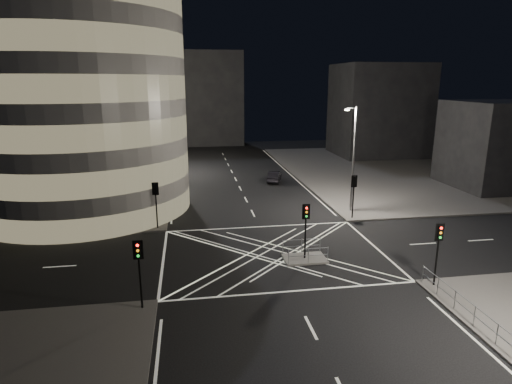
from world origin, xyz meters
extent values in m
plane|color=black|center=(0.00, 0.00, 0.00)|extent=(120.00, 120.00, 0.00)
cube|color=#54514F|center=(-29.00, 27.00, 0.07)|extent=(42.00, 42.00, 0.15)
cube|color=#54514F|center=(29.00, 27.00, 0.07)|extent=(42.00, 42.00, 0.15)
cube|color=slate|center=(2.00, -1.50, 0.07)|extent=(3.00, 2.00, 0.15)
cylinder|color=gray|center=(-16.00, 14.00, 12.65)|extent=(20.00, 20.00, 25.00)
cube|color=gray|center=(-26.00, 24.00, 12.65)|extent=(20.00, 18.00, 25.00)
cube|color=gray|center=(-22.00, 42.00, 11.15)|extent=(24.00, 16.00, 22.00)
cube|color=black|center=(26.00, 40.00, 7.65)|extent=(14.00, 12.00, 15.00)
cube|color=black|center=(30.00, 16.00, 5.15)|extent=(10.00, 10.00, 10.00)
cube|color=black|center=(-4.00, 58.00, 9.00)|extent=(18.00, 8.00, 18.00)
cylinder|color=black|center=(-10.50, 9.00, 1.53)|extent=(0.32, 0.32, 2.76)
ellipsoid|color=black|center=(-10.50, 9.00, 4.26)|extent=(4.91, 4.91, 5.64)
cylinder|color=black|center=(-10.50, 15.00, 1.98)|extent=(0.32, 0.32, 3.66)
ellipsoid|color=black|center=(-10.50, 15.00, 5.03)|extent=(4.46, 4.46, 5.13)
cylinder|color=black|center=(-10.50, 21.00, 1.64)|extent=(0.32, 0.32, 2.98)
ellipsoid|color=black|center=(-10.50, 21.00, 4.44)|extent=(4.78, 4.78, 5.50)
cylinder|color=black|center=(-10.50, 27.00, 1.84)|extent=(0.32, 0.32, 3.37)
ellipsoid|color=black|center=(-10.50, 27.00, 4.82)|extent=(4.72, 4.72, 5.42)
cylinder|color=black|center=(-10.50, 33.00, 1.58)|extent=(0.32, 0.32, 2.86)
ellipsoid|color=black|center=(-10.50, 33.00, 4.22)|extent=(4.40, 4.40, 5.06)
cylinder|color=black|center=(-8.80, 6.80, 1.65)|extent=(0.12, 0.12, 3.00)
cube|color=black|center=(-8.80, 6.80, 3.60)|extent=(0.28, 0.22, 0.90)
cube|color=black|center=(-8.80, 6.80, 3.60)|extent=(0.55, 0.04, 1.10)
cylinder|color=black|center=(-8.80, -6.80, 1.65)|extent=(0.12, 0.12, 3.00)
cube|color=black|center=(-8.80, -6.80, 3.60)|extent=(0.28, 0.22, 0.90)
cube|color=black|center=(-8.80, -6.80, 3.60)|extent=(0.55, 0.04, 1.10)
cylinder|color=black|center=(8.80, 6.80, 1.65)|extent=(0.12, 0.12, 3.00)
cube|color=black|center=(8.80, 6.80, 3.60)|extent=(0.28, 0.22, 0.90)
cube|color=black|center=(8.80, 6.80, 3.60)|extent=(0.55, 0.04, 1.10)
cylinder|color=black|center=(8.80, -6.80, 1.65)|extent=(0.12, 0.12, 3.00)
cube|color=black|center=(8.80, -6.80, 3.60)|extent=(0.28, 0.22, 0.90)
cube|color=black|center=(8.80, -6.80, 3.60)|extent=(0.55, 0.04, 1.10)
cylinder|color=black|center=(2.00, -1.50, 1.65)|extent=(0.12, 0.12, 3.00)
cube|color=black|center=(2.00, -1.50, 3.60)|extent=(0.28, 0.22, 0.90)
cube|color=black|center=(2.00, -1.50, 3.60)|extent=(0.55, 0.04, 1.10)
cylinder|color=slate|center=(-9.50, 12.00, 5.15)|extent=(0.20, 0.20, 10.00)
cylinder|color=slate|center=(-9.05, 12.00, 10.00)|extent=(0.90, 0.10, 0.10)
cube|color=slate|center=(-8.60, 12.00, 9.90)|extent=(0.50, 0.25, 0.18)
cube|color=white|center=(-8.60, 12.00, 9.79)|extent=(0.42, 0.20, 0.05)
cylinder|color=slate|center=(-9.50, 30.00, 5.15)|extent=(0.20, 0.20, 10.00)
cylinder|color=slate|center=(-9.05, 30.00, 10.00)|extent=(0.90, 0.10, 0.10)
cube|color=slate|center=(-8.60, 30.00, 9.90)|extent=(0.50, 0.25, 0.18)
cube|color=white|center=(-8.60, 30.00, 9.79)|extent=(0.42, 0.20, 0.05)
cylinder|color=slate|center=(9.50, 9.00, 5.15)|extent=(0.20, 0.20, 10.00)
cylinder|color=slate|center=(9.05, 9.00, 10.00)|extent=(0.90, 0.10, 0.10)
cube|color=slate|center=(8.60, 9.00, 9.90)|extent=(0.50, 0.25, 0.18)
cube|color=white|center=(8.60, 9.00, 9.79)|extent=(0.42, 0.20, 0.05)
cube|color=slate|center=(8.30, -12.15, 0.70)|extent=(0.06, 11.70, 1.10)
cube|color=slate|center=(2.00, -2.40, 0.70)|extent=(2.80, 0.06, 1.10)
cube|color=slate|center=(2.00, -0.60, 0.70)|extent=(2.80, 0.06, 1.10)
imported|color=black|center=(4.71, 22.87, 0.68)|extent=(2.67, 4.39, 1.37)
camera|label=1|loc=(-5.90, -28.97, 12.39)|focal=30.00mm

